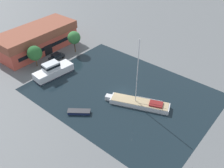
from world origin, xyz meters
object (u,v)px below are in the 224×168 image
at_px(motor_cruiser, 53,71).
at_px(small_dinghy, 79,112).
at_px(sailboat_moored, 139,103).
at_px(parked_car, 56,57).
at_px(quay_tree_by_water, 35,53).
at_px(warehouse_building, 37,39).
at_px(quay_tree_near_building, 74,38).

height_order(motor_cruiser, small_dinghy, motor_cruiser).
bearing_deg(small_dinghy, sailboat_moored, -76.81).
bearing_deg(parked_car, quay_tree_by_water, -103.63).
height_order(parked_car, motor_cruiser, motor_cruiser).
height_order(warehouse_building, quay_tree_by_water, warehouse_building).
relative_size(warehouse_building, small_dinghy, 5.13).
relative_size(quay_tree_near_building, sailboat_moored, 0.41).
bearing_deg(motor_cruiser, small_dinghy, 165.07).
distance_m(quay_tree_by_water, parked_car, 6.03).
relative_size(parked_car, small_dinghy, 0.97).
distance_m(quay_tree_near_building, motor_cruiser, 12.35).
relative_size(quay_tree_near_building, quay_tree_by_water, 1.09).
bearing_deg(quay_tree_by_water, quay_tree_near_building, -10.03).
bearing_deg(sailboat_moored, warehouse_building, 64.94).
relative_size(quay_tree_by_water, small_dinghy, 1.27).
bearing_deg(quay_tree_near_building, quay_tree_by_water, 169.97).
relative_size(warehouse_building, quay_tree_near_building, 3.70).
relative_size(motor_cruiser, small_dinghy, 2.28).
height_order(quay_tree_near_building, sailboat_moored, sailboat_moored).
height_order(warehouse_building, sailboat_moored, sailboat_moored).
distance_m(quay_tree_near_building, quay_tree_by_water, 11.30).
xyz_separation_m(warehouse_building, quay_tree_by_water, (-5.53, -6.76, 0.49)).
xyz_separation_m(warehouse_building, small_dinghy, (-10.80, -27.13, -2.80)).
xyz_separation_m(sailboat_moored, motor_cruiser, (-4.07, 21.45, 0.66)).
height_order(sailboat_moored, motor_cruiser, sailboat_moored).
relative_size(warehouse_building, motor_cruiser, 2.25).
xyz_separation_m(quay_tree_by_water, sailboat_moored, (4.04, -27.88, -2.99)).
distance_m(quay_tree_by_water, motor_cruiser, 6.84).
xyz_separation_m(quay_tree_by_water, parked_car, (5.21, -1.26, -2.76)).
distance_m(warehouse_building, quay_tree_near_building, 10.41).
bearing_deg(quay_tree_by_water, warehouse_building, 50.70).
xyz_separation_m(sailboat_moored, small_dinghy, (-9.31, 7.51, -0.29)).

